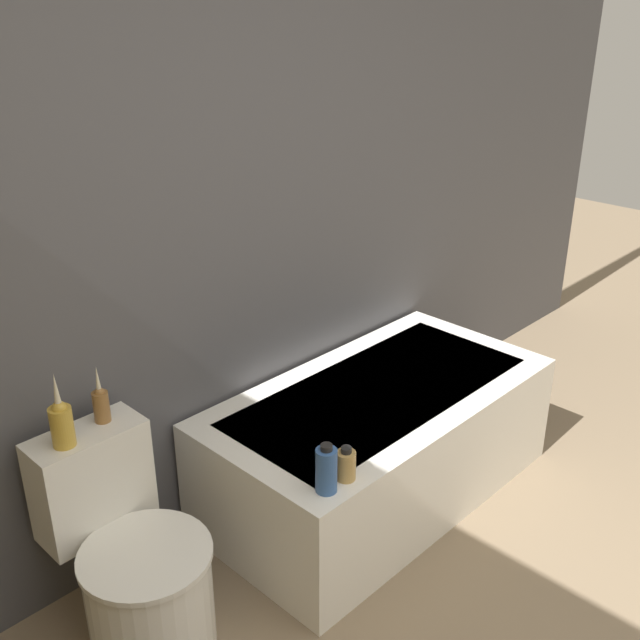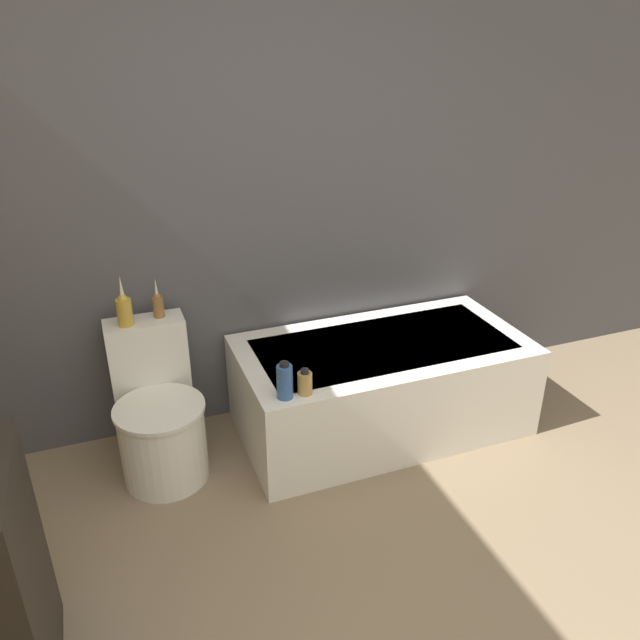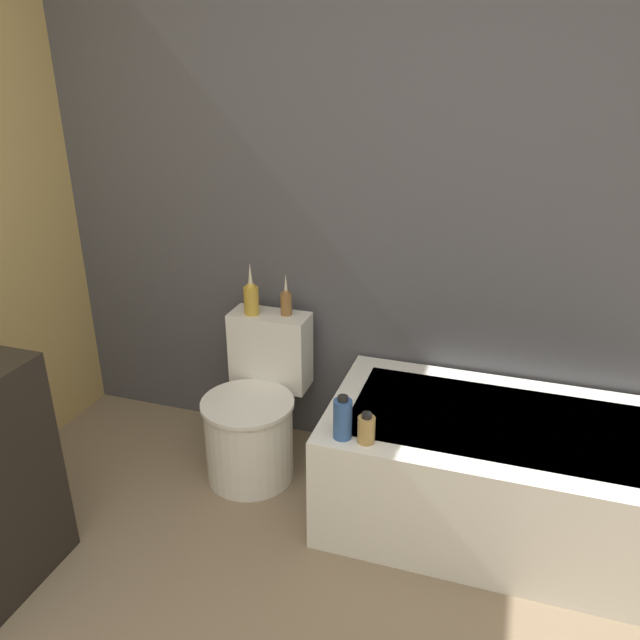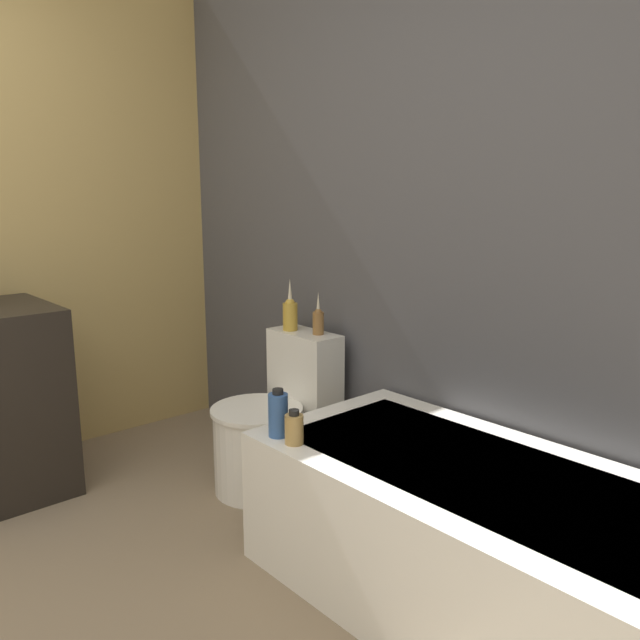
# 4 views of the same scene
# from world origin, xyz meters

# --- Properties ---
(wall_back_tiled) EXTENTS (6.40, 0.06, 2.60)m
(wall_back_tiled) POSITION_xyz_m (0.00, 2.18, 1.30)
(wall_back_tiled) COLOR #4C4C51
(wall_back_tiled) RESTS_ON ground_plane
(bathtub) EXTENTS (1.53, 0.79, 0.51)m
(bathtub) POSITION_xyz_m (0.75, 1.74, 0.26)
(bathtub) COLOR white
(bathtub) RESTS_ON ground
(toilet) EXTENTS (0.43, 0.60, 0.72)m
(toilet) POSITION_xyz_m (-0.43, 1.79, 0.29)
(toilet) COLOR white
(toilet) RESTS_ON ground
(vase_gold) EXTENTS (0.07, 0.07, 0.26)m
(vase_gold) POSITION_xyz_m (-0.51, 1.98, 0.81)
(vase_gold) COLOR gold
(vase_gold) RESTS_ON toilet
(vase_silver) EXTENTS (0.05, 0.05, 0.21)m
(vase_silver) POSITION_xyz_m (-0.35, 2.03, 0.79)
(vase_silver) COLOR olive
(vase_silver) RESTS_ON toilet
(shampoo_bottle_tall) EXTENTS (0.07, 0.07, 0.18)m
(shampoo_bottle_tall) POSITION_xyz_m (0.10, 1.43, 0.59)
(shampoo_bottle_tall) COLOR #335999
(shampoo_bottle_tall) RESTS_ON bathtub
(shampoo_bottle_short) EXTENTS (0.07, 0.07, 0.13)m
(shampoo_bottle_short) POSITION_xyz_m (0.20, 1.42, 0.57)
(shampoo_bottle_short) COLOR tan
(shampoo_bottle_short) RESTS_ON bathtub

